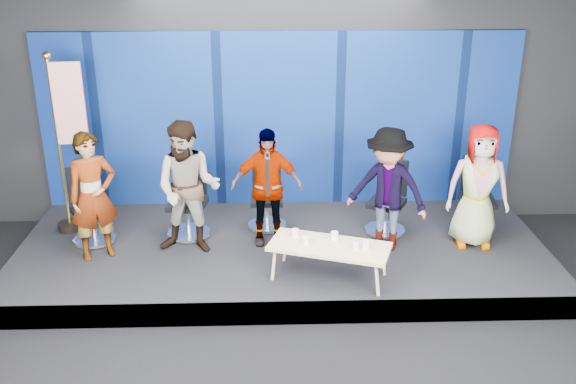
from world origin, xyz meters
name	(u,v)px	position (x,y,z in m)	size (l,w,h in m)	color
ground	(288,381)	(0.00, 0.00, 0.00)	(10.00, 10.00, 0.00)	black
room_walls	(288,150)	(0.00, 0.00, 2.43)	(10.02, 8.02, 3.51)	black
riser	(282,253)	(0.00, 2.50, 0.15)	(7.00, 3.00, 0.30)	black
backdrop	(279,121)	(0.00, 3.95, 1.60)	(7.00, 0.08, 2.60)	navy
chair_a	(91,217)	(-2.55, 2.68, 0.64)	(0.78, 0.78, 1.02)	silver
panelist_a	(93,196)	(-2.36, 2.22, 1.13)	(0.60, 0.40, 1.65)	black
chair_b	(189,210)	(-1.27, 2.84, 0.65)	(0.69, 0.69, 1.08)	silver
panelist_b	(188,188)	(-1.19, 2.34, 1.17)	(0.85, 0.66, 1.74)	black
chair_c	(267,205)	(-0.20, 3.07, 0.62)	(0.55, 0.55, 0.98)	silver
panelist_c	(267,187)	(-0.20, 2.57, 1.09)	(0.93, 0.39, 1.58)	black
chair_d	(387,209)	(1.46, 2.84, 0.63)	(0.77, 0.77, 1.01)	silver
panelist_d	(387,189)	(1.35, 2.35, 1.12)	(1.06, 0.61, 1.64)	black
chair_e	(476,206)	(2.72, 2.88, 0.64)	(0.64, 0.64, 1.02)	silver
panelist_e	(478,186)	(2.54, 2.41, 1.13)	(0.81, 0.52, 1.65)	black
coffee_table	(329,248)	(0.54, 1.55, 0.70)	(1.54, 1.03, 0.44)	tan
mug_a	(295,233)	(0.14, 1.77, 0.79)	(0.09, 0.09, 0.11)	silver
mug_b	(306,241)	(0.26, 1.59, 0.78)	(0.07, 0.07, 0.09)	silver
mug_c	(334,236)	(0.61, 1.68, 0.79)	(0.09, 0.09, 0.11)	silver
mug_d	(356,246)	(0.84, 1.42, 0.78)	(0.08, 0.08, 0.09)	silver
mug_e	(366,245)	(0.96, 1.44, 0.79)	(0.08, 0.08, 0.10)	silver
flag_stand	(68,140)	(-2.84, 3.03, 1.62)	(0.57, 0.33, 2.49)	black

